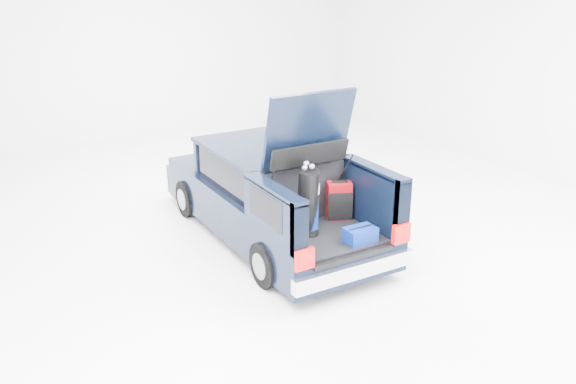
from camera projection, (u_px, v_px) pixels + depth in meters
ground at (272, 236)px, 9.55m from camera, size 14.00×14.00×0.00m
car at (268, 194)px, 9.40m from camera, size 1.87×4.65×2.47m
red_suitcase at (339, 201)px, 8.60m from camera, size 0.40×0.35×0.56m
black_golf_bag at (308, 203)px, 8.00m from camera, size 0.34×0.38×1.00m
blue_golf_bag at (310, 209)px, 8.03m from camera, size 0.32×0.32×0.82m
blue_duffel at (360, 235)px, 7.91m from camera, size 0.41×0.27×0.21m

